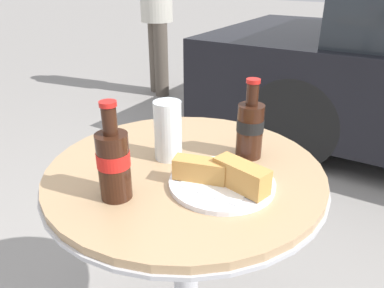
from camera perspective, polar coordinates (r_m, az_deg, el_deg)
bistro_table at (r=1.05m, az=-1.01°, el=-12.39°), size 0.71×0.71×0.77m
cola_bottle_left at (r=0.98m, az=8.84°, el=2.54°), size 0.07×0.07×0.21m
cola_bottle_right at (r=0.81m, az=-11.86°, el=-2.65°), size 0.07×0.07×0.22m
drinking_glass at (r=0.97m, az=-3.68°, el=1.69°), size 0.07×0.07×0.16m
lunch_plate_near at (r=0.86m, az=4.70°, el=-5.25°), size 0.25×0.25×0.07m
pedestrian at (r=3.92m, az=-5.43°, el=19.97°), size 0.31×0.31×1.54m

